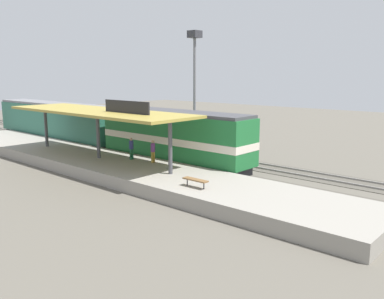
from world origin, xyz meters
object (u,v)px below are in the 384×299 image
at_px(passenger_carriage_single, 56,122).
at_px(light_mast, 195,65).
at_px(locomotive, 174,137).
at_px(person_walking, 153,150).
at_px(person_waiting, 131,147).
at_px(platform_bench, 195,180).

relative_size(passenger_carriage_single, light_mast, 1.71).
distance_m(locomotive, person_walking, 3.09).
bearing_deg(person_waiting, passenger_carriage_single, 78.85).
distance_m(light_mast, person_walking, 13.65).
height_order(person_waiting, person_walking, same).
height_order(platform_bench, person_walking, person_walking).
distance_m(passenger_carriage_single, light_mast, 16.66).
bearing_deg(locomotive, person_walking, -167.17).
xyz_separation_m(person_waiting, person_walking, (0.30, -2.13, 0.00)).
distance_m(locomotive, person_waiting, 3.62).
xyz_separation_m(platform_bench, person_walking, (3.04, 6.89, 0.51)).
bearing_deg(light_mast, platform_bench, -138.62).
distance_m(platform_bench, passenger_carriage_single, 26.28).
xyz_separation_m(light_mast, person_waiting, (-11.06, -3.13, -6.54)).
bearing_deg(person_walking, person_waiting, 97.99).
height_order(light_mast, person_waiting, light_mast).
xyz_separation_m(passenger_carriage_single, person_waiting, (-3.26, -16.54, -0.46)).
bearing_deg(person_waiting, person_walking, -82.01).
height_order(platform_bench, light_mast, light_mast).
distance_m(platform_bench, person_walking, 7.55).
xyz_separation_m(passenger_carriage_single, person_walking, (-2.96, -18.67, -0.46)).
height_order(locomotive, light_mast, light_mast).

